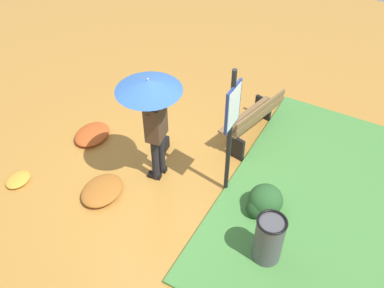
{
  "coord_description": "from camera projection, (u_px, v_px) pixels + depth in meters",
  "views": [
    {
      "loc": [
        4.08,
        2.78,
        5.35
      ],
      "look_at": [
        -0.23,
        0.39,
        0.85
      ],
      "focal_mm": 40.48,
      "sensor_mm": 36.0,
      "label": 1
    }
  ],
  "objects": [
    {
      "name": "info_sign_post",
      "position": [
        231.0,
        121.0,
        6.15
      ],
      "size": [
        0.44,
        0.07,
        2.3
      ],
      "color": "black",
      "rests_on": "ground_plane"
    },
    {
      "name": "leaf_pile_by_bench",
      "position": [
        102.0,
        190.0,
        6.99
      ],
      "size": [
        0.76,
        0.61,
        0.17
      ],
      "color": "#A86023",
      "rests_on": "ground_plane"
    },
    {
      "name": "person_with_umbrella",
      "position": [
        152.0,
        104.0,
        6.26
      ],
      "size": [
        0.96,
        0.96,
        2.04
      ],
      "color": "black",
      "rests_on": "ground_plane"
    },
    {
      "name": "leaf_pile_far_path",
      "position": [
        92.0,
        134.0,
        8.01
      ],
      "size": [
        0.72,
        0.58,
        0.16
      ],
      "color": "#B74C1E",
      "rests_on": "ground_plane"
    },
    {
      "name": "shrub_cluster",
      "position": [
        264.0,
        202.0,
        6.63
      ],
      "size": [
        0.59,
        0.53,
        0.48
      ],
      "color": "#285628",
      "rests_on": "ground_plane"
    },
    {
      "name": "handbag",
      "position": [
        163.0,
        145.0,
        7.72
      ],
      "size": [
        0.32,
        0.18,
        0.37
      ],
      "color": "black",
      "rests_on": "ground_plane"
    },
    {
      "name": "trash_bin",
      "position": [
        269.0,
        240.0,
        5.88
      ],
      "size": [
        0.42,
        0.42,
        0.83
      ],
      "color": "#4C4C51",
      "rests_on": "ground_plane"
    },
    {
      "name": "leaf_pile_near_person",
      "position": [
        18.0,
        180.0,
        7.21
      ],
      "size": [
        0.44,
        0.35,
        0.1
      ],
      "color": "gold",
      "rests_on": "ground_plane"
    },
    {
      "name": "ground_plane",
      "position": [
        165.0,
        182.0,
        7.24
      ],
      "size": [
        18.0,
        18.0,
        0.0
      ],
      "primitive_type": "plane",
      "color": "#B27A33"
    },
    {
      "name": "grass_verge",
      "position": [
        355.0,
        216.0,
        6.68
      ],
      "size": [
        4.8,
        4.0,
        0.05
      ],
      "color": "#47843D",
      "rests_on": "ground_plane"
    },
    {
      "name": "park_bench",
      "position": [
        253.0,
        119.0,
        7.83
      ],
      "size": [
        1.43,
        0.7,
        0.75
      ],
      "color": "black",
      "rests_on": "ground_plane"
    }
  ]
}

